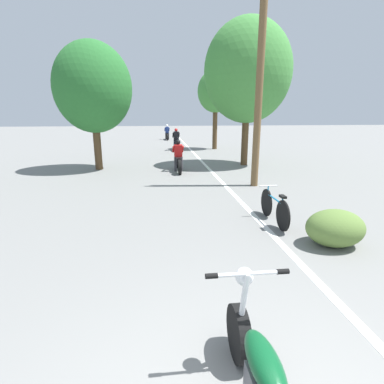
{
  "coord_description": "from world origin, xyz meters",
  "views": [
    {
      "loc": [
        -0.65,
        -1.29,
        2.44
      ],
      "look_at": [
        0.04,
        4.51,
        0.9
      ],
      "focal_mm": 28.0,
      "sensor_mm": 36.0,
      "label": 1
    }
  ],
  "objects_px": {
    "roadside_tree_left": "(93,88)",
    "motorcycle_rider_far": "(167,134)",
    "roadside_tree_right_near": "(248,72)",
    "motorcycle_rider_mid": "(176,142)",
    "bicycle_parked": "(274,208)",
    "roadside_tree_right_far": "(216,92)",
    "motorcycle_rider_lead": "(178,159)",
    "motorcycle_foreground": "(261,378)",
    "utility_pole": "(260,74)"
  },
  "relations": [
    {
      "from": "roadside_tree_left",
      "to": "motorcycle_rider_far",
      "type": "distance_m",
      "value": 16.01
    },
    {
      "from": "roadside_tree_right_near",
      "to": "motorcycle_rider_mid",
      "type": "relative_size",
      "value": 3.09
    },
    {
      "from": "bicycle_parked",
      "to": "roadside_tree_right_near",
      "type": "bearing_deg",
      "value": 78.57
    },
    {
      "from": "roadside_tree_right_far",
      "to": "roadside_tree_right_near",
      "type": "bearing_deg",
      "value": -88.79
    },
    {
      "from": "roadside_tree_left",
      "to": "motorcycle_rider_mid",
      "type": "distance_m",
      "value": 8.27
    },
    {
      "from": "roadside_tree_right_far",
      "to": "motorcycle_rider_lead",
      "type": "xyz_separation_m",
      "value": [
        -3.15,
        -8.05,
        -3.32
      ]
    },
    {
      "from": "roadside_tree_right_near",
      "to": "motorcycle_foreground",
      "type": "height_order",
      "value": "roadside_tree_right_near"
    },
    {
      "from": "motorcycle_foreground",
      "to": "bicycle_parked",
      "type": "relative_size",
      "value": 1.19
    },
    {
      "from": "bicycle_parked",
      "to": "roadside_tree_right_far",
      "type": "bearing_deg",
      "value": 84.37
    },
    {
      "from": "motorcycle_rider_lead",
      "to": "bicycle_parked",
      "type": "bearing_deg",
      "value": -75.53
    },
    {
      "from": "roadside_tree_right_far",
      "to": "bicycle_parked",
      "type": "relative_size",
      "value": 3.21
    },
    {
      "from": "motorcycle_rider_mid",
      "to": "motorcycle_rider_far",
      "type": "distance_m",
      "value": 8.64
    },
    {
      "from": "bicycle_parked",
      "to": "motorcycle_rider_lead",
      "type": "bearing_deg",
      "value": 104.47
    },
    {
      "from": "roadside_tree_right_far",
      "to": "motorcycle_rider_far",
      "type": "height_order",
      "value": "roadside_tree_right_far"
    },
    {
      "from": "roadside_tree_right_near",
      "to": "motorcycle_rider_far",
      "type": "distance_m",
      "value": 15.69
    },
    {
      "from": "motorcycle_rider_lead",
      "to": "bicycle_parked",
      "type": "distance_m",
      "value": 6.81
    },
    {
      "from": "roadside_tree_right_far",
      "to": "bicycle_parked",
      "type": "xyz_separation_m",
      "value": [
        -1.44,
        -14.65,
        -3.47
      ]
    },
    {
      "from": "roadside_tree_right_far",
      "to": "motorcycle_foreground",
      "type": "distance_m",
      "value": 19.62
    },
    {
      "from": "roadside_tree_right_far",
      "to": "roadside_tree_left",
      "type": "bearing_deg",
      "value": -132.69
    },
    {
      "from": "roadside_tree_right_far",
      "to": "roadside_tree_left",
      "type": "height_order",
      "value": "roadside_tree_left"
    },
    {
      "from": "roadside_tree_left",
      "to": "motorcycle_foreground",
      "type": "height_order",
      "value": "roadside_tree_left"
    },
    {
      "from": "roadside_tree_left",
      "to": "motorcycle_rider_lead",
      "type": "height_order",
      "value": "roadside_tree_left"
    },
    {
      "from": "roadside_tree_right_far",
      "to": "motorcycle_rider_lead",
      "type": "relative_size",
      "value": 2.51
    },
    {
      "from": "motorcycle_rider_far",
      "to": "bicycle_parked",
      "type": "distance_m",
      "value": 22.81
    },
    {
      "from": "roadside_tree_right_far",
      "to": "motorcycle_foreground",
      "type": "height_order",
      "value": "roadside_tree_right_far"
    },
    {
      "from": "roadside_tree_right_near",
      "to": "roadside_tree_right_far",
      "type": "distance_m",
      "value": 6.81
    },
    {
      "from": "roadside_tree_left",
      "to": "motorcycle_rider_lead",
      "type": "distance_m",
      "value": 4.66
    },
    {
      "from": "utility_pole",
      "to": "roadside_tree_right_far",
      "type": "xyz_separation_m",
      "value": [
        0.73,
        11.05,
        0.17
      ]
    },
    {
      "from": "motorcycle_rider_far",
      "to": "bicycle_parked",
      "type": "height_order",
      "value": "motorcycle_rider_far"
    },
    {
      "from": "utility_pole",
      "to": "roadside_tree_right_far",
      "type": "distance_m",
      "value": 11.08
    },
    {
      "from": "motorcycle_rider_lead",
      "to": "motorcycle_rider_mid",
      "type": "height_order",
      "value": "motorcycle_rider_mid"
    },
    {
      "from": "motorcycle_rider_lead",
      "to": "motorcycle_rider_far",
      "type": "xyz_separation_m",
      "value": [
        0.12,
        16.16,
        0.03
      ]
    },
    {
      "from": "utility_pole",
      "to": "motorcycle_rider_far",
      "type": "distance_m",
      "value": 19.55
    },
    {
      "from": "motorcycle_rider_mid",
      "to": "bicycle_parked",
      "type": "relative_size",
      "value": 1.29
    },
    {
      "from": "roadside_tree_right_far",
      "to": "motorcycle_rider_far",
      "type": "distance_m",
      "value": 9.26
    },
    {
      "from": "roadside_tree_right_far",
      "to": "motorcycle_rider_far",
      "type": "xyz_separation_m",
      "value": [
        -3.03,
        8.11,
        -3.29
      ]
    },
    {
      "from": "roadside_tree_right_near",
      "to": "bicycle_parked",
      "type": "relative_size",
      "value": 3.99
    },
    {
      "from": "motorcycle_rider_far",
      "to": "bicycle_parked",
      "type": "xyz_separation_m",
      "value": [
        1.58,
        -22.76,
        -0.18
      ]
    },
    {
      "from": "roadside_tree_left",
      "to": "motorcycle_foreground",
      "type": "bearing_deg",
      "value": -74.17
    },
    {
      "from": "bicycle_parked",
      "to": "motorcycle_foreground",
      "type": "bearing_deg",
      "value": -112.88
    },
    {
      "from": "roadside_tree_right_far",
      "to": "bicycle_parked",
      "type": "distance_m",
      "value": 15.12
    },
    {
      "from": "roadside_tree_right_near",
      "to": "motorcycle_foreground",
      "type": "bearing_deg",
      "value": -105.7
    },
    {
      "from": "motorcycle_foreground",
      "to": "motorcycle_rider_lead",
      "type": "bearing_deg",
      "value": 89.22
    },
    {
      "from": "roadside_tree_right_far",
      "to": "motorcycle_rider_lead",
      "type": "height_order",
      "value": "roadside_tree_right_far"
    },
    {
      "from": "motorcycle_foreground",
      "to": "roadside_tree_left",
      "type": "bearing_deg",
      "value": 105.83
    },
    {
      "from": "motorcycle_foreground",
      "to": "bicycle_parked",
      "type": "distance_m",
      "value": 4.76
    },
    {
      "from": "motorcycle_foreground",
      "to": "bicycle_parked",
      "type": "height_order",
      "value": "motorcycle_foreground"
    },
    {
      "from": "roadside_tree_left",
      "to": "motorcycle_rider_mid",
      "type": "height_order",
      "value": "roadside_tree_left"
    },
    {
      "from": "motorcycle_rider_mid",
      "to": "motorcycle_foreground",
      "type": "bearing_deg",
      "value": -91.73
    },
    {
      "from": "roadside_tree_right_near",
      "to": "bicycle_parked",
      "type": "distance_m",
      "value": 8.91
    }
  ]
}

